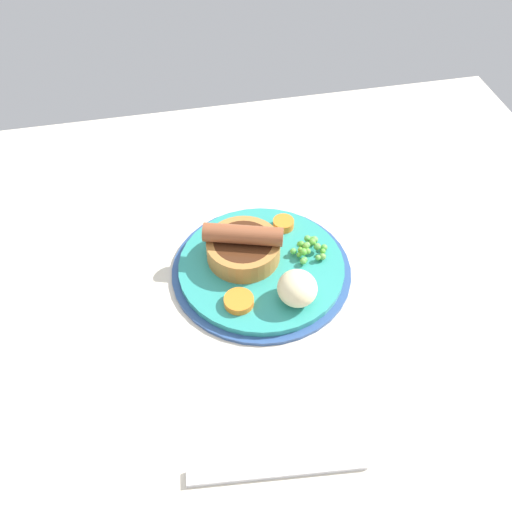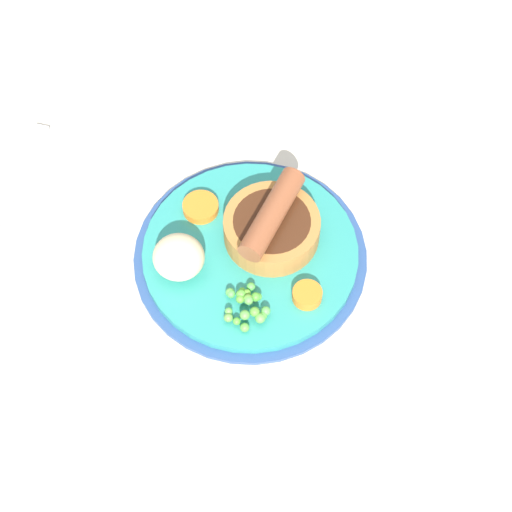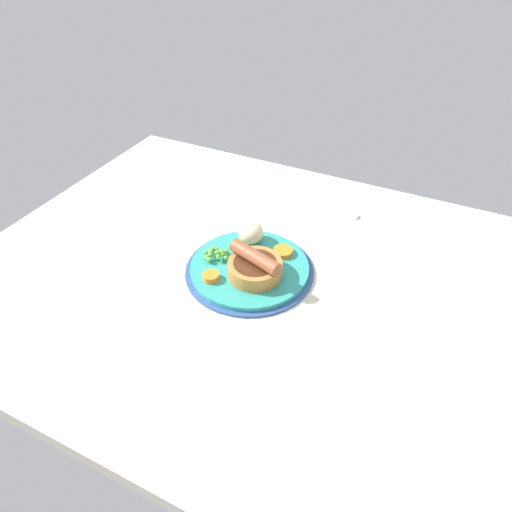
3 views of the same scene
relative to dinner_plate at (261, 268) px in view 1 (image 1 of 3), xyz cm
name	(u,v)px [view 1 (image 1 of 3)]	position (x,y,z in cm)	size (l,w,h in cm)	color
dining_table	(231,284)	(-4.05, -0.07, -2.07)	(110.00, 80.00, 3.00)	beige
dinner_plate	(261,268)	(0.00, 0.00, 0.00)	(23.43, 23.43, 1.40)	#2D4C84
sausage_pudding	(243,246)	(-2.01, 1.76, 2.79)	(10.38, 9.58, 5.28)	#AD7538
pea_pile	(309,248)	(6.55, 0.64, 1.74)	(5.10, 4.58, 1.85)	#57B940
potato_chunk_0	(297,288)	(2.99, -6.56, 2.90)	(5.04, 4.87, 4.14)	beige
carrot_slice_1	(283,224)	(4.42, 6.13, 1.42)	(2.88, 2.88, 1.18)	orange
carrot_slice_3	(240,301)	(-3.96, -5.83, 1.32)	(3.67, 3.67, 0.97)	orange
fork	(281,469)	(-3.66, -26.29, -0.27)	(18.00, 1.60, 0.60)	silver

